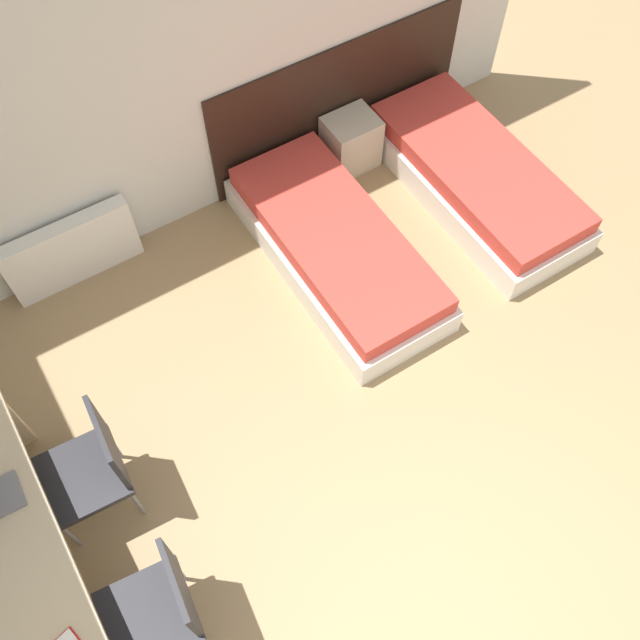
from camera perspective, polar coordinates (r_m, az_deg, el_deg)
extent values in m
plane|color=#9E7F56|center=(4.67, 14.75, -22.48)|extent=(20.00, 20.00, 0.00)
cube|color=silver|center=(5.04, -11.05, 19.23)|extent=(5.85, 0.05, 2.70)
cube|color=black|center=(5.97, 1.45, 17.16)|extent=(2.28, 0.03, 1.04)
cube|color=silver|center=(5.44, 1.32, 5.38)|extent=(0.85, 1.98, 0.24)
cube|color=#CC3D33|center=(5.28, 1.36, 6.63)|extent=(0.77, 1.90, 0.15)
cube|color=silver|center=(6.02, 12.22, 10.68)|extent=(0.85, 1.98, 0.24)
cube|color=#CC3D33|center=(5.88, 12.57, 11.94)|extent=(0.77, 1.90, 0.15)
cube|color=beige|center=(6.04, 2.48, 14.04)|extent=(0.41, 0.34, 0.47)
cube|color=silver|center=(5.55, -19.25, 5.19)|extent=(0.98, 0.12, 0.57)
cube|color=#C6B28E|center=(4.15, -22.89, -18.44)|extent=(0.53, 2.20, 0.04)
cube|color=#232328|center=(4.50, -18.47, -11.79)|extent=(0.51, 0.51, 0.05)
cube|color=#232328|center=(4.25, -16.61, -9.45)|extent=(0.06, 0.43, 0.46)
cylinder|color=slate|center=(4.66, -19.30, -15.97)|extent=(0.02, 0.02, 0.42)
cylinder|color=slate|center=(4.83, -20.80, -11.54)|extent=(0.02, 0.02, 0.42)
cylinder|color=slate|center=(4.61, -14.39, -13.98)|extent=(0.02, 0.02, 0.42)
cylinder|color=slate|center=(4.78, -16.14, -9.59)|extent=(0.02, 0.02, 0.42)
cube|color=#232328|center=(4.20, -13.58, -22.10)|extent=(0.53, 0.53, 0.05)
cube|color=#232328|center=(3.93, -11.12, -20.34)|extent=(0.08, 0.43, 0.46)
cylinder|color=slate|center=(4.50, -16.48, -21.01)|extent=(0.02, 0.02, 0.42)
cylinder|color=slate|center=(4.45, -11.17, -19.14)|extent=(0.02, 0.02, 0.42)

